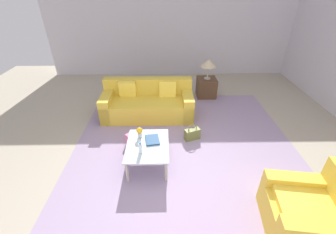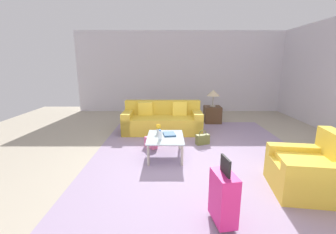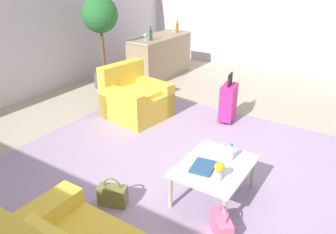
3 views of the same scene
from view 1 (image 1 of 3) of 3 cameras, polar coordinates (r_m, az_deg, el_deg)
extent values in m
plane|color=#A89E89|center=(3.92, 2.31, -15.58)|extent=(12.00, 12.00, 0.00)
cube|color=silver|center=(7.85, 0.44, 21.69)|extent=(0.12, 8.00, 3.10)
cube|color=#9984A3|center=(4.37, 4.54, -9.71)|extent=(5.20, 4.40, 0.01)
cube|color=gold|center=(5.47, -5.12, 2.35)|extent=(0.91, 2.14, 0.45)
cube|color=gold|center=(5.69, -5.02, 5.81)|extent=(0.22, 2.14, 0.85)
cube|color=gold|center=(5.45, 4.88, 3.14)|extent=(0.91, 0.24, 0.60)
cube|color=gold|center=(5.58, -14.95, 2.87)|extent=(0.91, 0.24, 0.60)
cube|color=yellow|center=(5.44, -0.10, 7.10)|extent=(0.15, 0.40, 0.41)
cube|color=yellow|center=(5.51, -10.25, 6.91)|extent=(0.17, 0.40, 0.41)
cube|color=gold|center=(3.66, 31.22, -21.11)|extent=(1.04, 1.06, 0.44)
cube|color=gold|center=(3.81, 29.68, -16.23)|extent=(0.33, 0.96, 0.60)
cube|color=yellow|center=(3.45, 31.65, -18.44)|extent=(0.76, 0.77, 0.08)
cube|color=silver|center=(3.94, -5.22, -7.17)|extent=(0.94, 0.73, 0.02)
cylinder|color=#ADA899|center=(4.39, -0.64, -5.94)|extent=(0.05, 0.05, 0.41)
cylinder|color=#ADA899|center=(3.76, -0.51, -13.73)|extent=(0.05, 0.05, 0.41)
cylinder|color=#ADA899|center=(4.43, -8.85, -5.97)|extent=(0.05, 0.05, 0.41)
cylinder|color=#ADA899|center=(3.81, -10.31, -13.64)|extent=(0.05, 0.05, 0.41)
cylinder|color=silver|center=(3.73, -7.02, -7.85)|extent=(0.06, 0.06, 0.18)
cylinder|color=#2D6BBC|center=(3.66, -7.13, -6.61)|extent=(0.04, 0.04, 0.02)
cube|color=navy|center=(4.01, -3.99, -5.80)|extent=(0.34, 0.28, 0.03)
cylinder|color=#B2B7BC|center=(4.09, -7.18, -4.56)|extent=(0.07, 0.07, 0.10)
sphere|color=gold|center=(4.03, -7.28, -3.41)|extent=(0.11, 0.11, 0.11)
cube|color=#513823|center=(6.53, 9.69, 7.44)|extent=(0.52, 0.52, 0.53)
cylinder|color=#ADA899|center=(6.43, 9.91, 9.69)|extent=(0.18, 0.18, 0.02)
cylinder|color=#ADA899|center=(6.37, 10.05, 11.14)|extent=(0.04, 0.04, 0.32)
cone|color=beige|center=(6.29, 10.27, 13.34)|extent=(0.41, 0.41, 0.19)
cube|color=olive|center=(4.72, 6.16, -4.38)|extent=(0.25, 0.35, 0.24)
torus|color=olive|center=(4.65, 6.25, -2.97)|extent=(0.09, 0.19, 0.20)
cube|color=pink|center=(4.56, -8.91, -6.14)|extent=(0.33, 0.32, 0.24)
torus|color=pink|center=(4.47, -9.06, -4.72)|extent=(0.16, 0.14, 0.20)
camera|label=2|loc=(1.62, -158.24, -68.52)|focal=24.00mm
camera|label=3|loc=(6.14, -17.36, 26.06)|focal=35.00mm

